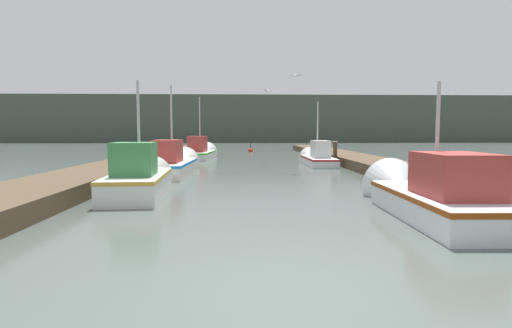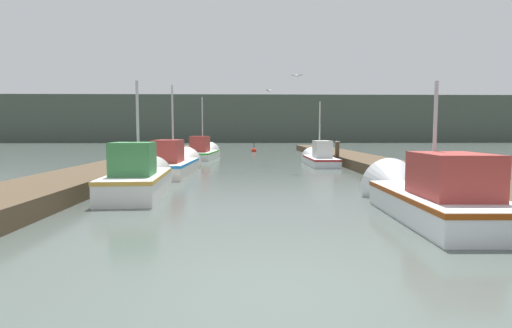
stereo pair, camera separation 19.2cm
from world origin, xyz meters
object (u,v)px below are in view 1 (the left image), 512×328
Objects in this scene: channel_buoy at (251,150)px; seagull_lead at (296,76)px; mooring_piling_0 at (160,154)px; fishing_boat_4 at (201,152)px; fishing_boat_1 at (140,178)px; fishing_boat_3 at (317,158)px; mooring_piling_1 at (335,153)px; fishing_boat_2 at (174,163)px; seagull_1 at (268,91)px; fishing_boat_0 at (428,194)px.

channel_buoy is 18.31m from seagull_lead.
mooring_piling_0 is 1.31× the size of channel_buoy.
fishing_boat_1 is at bearing -86.49° from fishing_boat_4.
mooring_piling_1 is at bearing -13.51° from fishing_boat_3.
fishing_boat_2 is 10.10m from fishing_boat_4.
seagull_lead reaches higher than mooring_piling_1.
seagull_lead is (-1.74, -3.69, 4.06)m from fishing_boat_3.
seagull_lead reaches higher than seagull_1.
fishing_boat_2 is 1.09× the size of fishing_boat_3.
fishing_boat_2 reaches higher than mooring_piling_1.
seagull_lead is at bearing -114.96° from fishing_boat_3.
mooring_piling_1 reaches higher than channel_buoy.
fishing_boat_1 is 24.96m from channel_buoy.
seagull_1 is at bearing 171.04° from mooring_piling_1.
fishing_boat_0 is 13.57m from fishing_boat_3.
fishing_boat_2 is 4.19m from mooring_piling_0.
fishing_boat_3 reaches higher than mooring_piling_0.
fishing_boat_4 is at bearing 90.45° from fishing_boat_2.
seagull_1 reaches higher than fishing_boat_0.
fishing_boat_1 reaches higher than fishing_boat_0.
seagull_lead is (-1.72, 9.88, 4.01)m from fishing_boat_0.
mooring_piling_1 is at bearing -31.82° from fishing_boat_4.
fishing_boat_3 reaches higher than mooring_piling_1.
mooring_piling_1 is at bearing -72.81° from channel_buoy.
fishing_boat_3 is (7.27, 10.64, -0.11)m from fishing_boat_1.
fishing_boat_3 is 14.43m from channel_buoy.
fishing_boat_1 is 16.27m from fishing_boat_4.
fishing_boat_2 is (-7.29, 9.10, -0.01)m from fishing_boat_0.
fishing_boat_0 is at bearing -118.53° from seagull_1.
mooring_piling_0 is (-8.69, 13.05, 0.18)m from fishing_boat_0.
fishing_boat_1 is at bearing -128.50° from mooring_piling_1.
fishing_boat_4 is at bearing 142.65° from seagull_lead.
mooring_piling_0 is 0.94× the size of mooring_piling_1.
fishing_boat_3 is at bearing -46.89° from seagull_1.
seagull_lead is (-2.74, -3.45, 3.79)m from mooring_piling_1.
mooring_piling_0 is at bearing 124.98° from fishing_boat_0.
fishing_boat_1 reaches higher than mooring_piling_1.
channel_buoy is at bearing 52.95° from seagull_1.
seagull_1 is (0.64, -13.67, 4.03)m from channel_buoy.
fishing_boat_1 is 13.29m from mooring_piling_1.
fishing_boat_4 is 4.45× the size of mooring_piling_1.
channel_buoy is at bearing 104.02° from fishing_boat_3.
fishing_boat_0 is 13.37m from mooring_piling_1.
seagull_1 is at bearing 64.16° from fishing_boat_1.
channel_buoy is at bearing 70.17° from fishing_boat_4.
fishing_boat_4 reaches higher than seagull_1.
fishing_boat_1 is 0.84× the size of fishing_boat_3.
seagull_lead reaches higher than fishing_boat_4.
seagull_1 reaches higher than channel_buoy.
seagull_1 reaches higher than mooring_piling_0.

